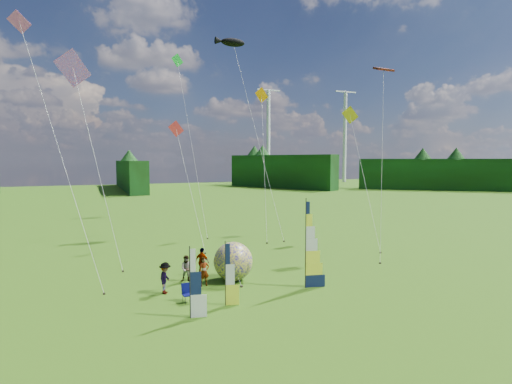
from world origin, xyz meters
name	(u,v)px	position (x,y,z in m)	size (l,w,h in m)	color
ground	(305,304)	(0.00, 0.00, 0.00)	(220.00, 220.00, 0.00)	#426616
treeline_ring	(305,227)	(0.00, 0.00, 4.00)	(210.00, 210.00, 8.00)	#16531B
turbine_left	(345,137)	(70.00, 95.00, 15.00)	(8.00, 1.20, 30.00)	silver
turbine_right	(268,137)	(45.00, 102.00, 15.00)	(8.00, 1.20, 30.00)	silver
feather_banner_main	(306,245)	(1.39, 2.34, 2.50)	(1.35, 0.10, 5.00)	#101B45
side_banner_left	(225,275)	(-3.76, 1.45, 1.59)	(0.90, 0.10, 3.18)	#FCFF2F
side_banner_far	(190,284)	(-5.79, 0.56, 1.64)	(0.97, 0.10, 3.28)	white
bol_inflatable	(233,261)	(-1.97, 5.27, 1.19)	(2.38, 2.38, 2.38)	#09007C
spectator_a	(204,271)	(-3.90, 4.94, 0.86)	(0.63, 0.41, 1.72)	#66594C
spectator_b	(187,269)	(-4.63, 6.14, 0.80)	(0.78, 0.38, 1.61)	#66594C
spectator_c	(165,278)	(-6.23, 4.50, 0.87)	(1.12, 0.42, 1.74)	#66594C
spectator_d	(202,262)	(-3.45, 6.99, 0.90)	(1.05, 0.43, 1.80)	#66594C
camp_chair	(188,293)	(-5.42, 2.60, 0.49)	(0.57, 0.57, 0.99)	#04063D
kite_whale	(255,123)	(5.97, 20.55, 11.17)	(3.61, 15.45, 22.33)	black
kite_rainbow_delta	(96,147)	(-9.39, 13.05, 8.26)	(7.30, 10.95, 16.52)	red
kite_parafoil	(382,146)	(11.37, 7.77, 8.44)	(8.30, 9.26, 16.89)	#AC200C
small_kite_red	(190,180)	(-2.07, 15.79, 5.70)	(3.34, 8.57, 11.40)	red
small_kite_orange	(264,156)	(5.76, 17.93, 7.74)	(5.30, 9.87, 15.48)	orange
small_kite_yellow	(364,168)	(12.58, 11.54, 6.61)	(5.71, 11.06, 13.22)	yellow
small_kite_pink	(58,137)	(-11.55, 9.30, 8.70)	(6.73, 9.71, 17.39)	#E756AA
small_kite_green	(191,135)	(0.00, 23.57, 9.91)	(2.79, 12.72, 19.83)	green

